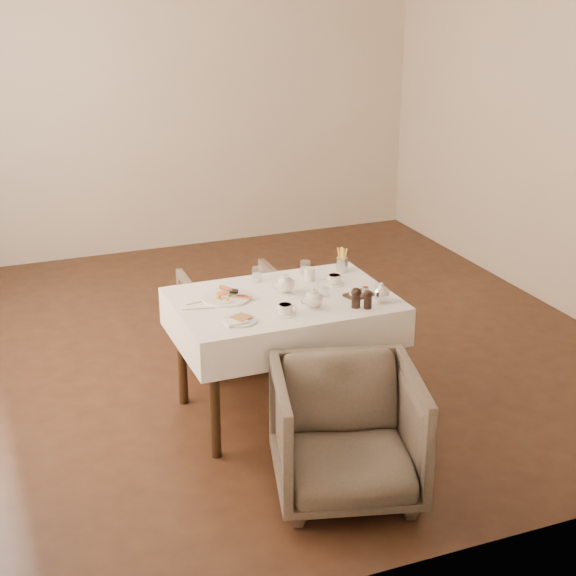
{
  "coord_description": "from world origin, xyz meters",
  "views": [
    {
      "loc": [
        -2.15,
        -5.41,
        2.66
      ],
      "look_at": [
        -0.36,
        -0.95,
        0.82
      ],
      "focal_mm": 55.0,
      "sensor_mm": 36.0,
      "label": 1
    }
  ],
  "objects_px": {
    "armchair_near": "(347,434)",
    "breakfast_plate": "(227,296)",
    "table": "(283,316)",
    "armchair_far": "(235,316)",
    "teapot_centre": "(285,283)"
  },
  "relations": [
    {
      "from": "armchair_near",
      "to": "breakfast_plate",
      "type": "height_order",
      "value": "breakfast_plate"
    },
    {
      "from": "table",
      "to": "armchair_far",
      "type": "bearing_deg",
      "value": 91.37
    },
    {
      "from": "table",
      "to": "teapot_centre",
      "type": "distance_m",
      "value": 0.2
    },
    {
      "from": "armchair_near",
      "to": "armchair_far",
      "type": "bearing_deg",
      "value": 105.79
    },
    {
      "from": "teapot_centre",
      "to": "breakfast_plate",
      "type": "bearing_deg",
      "value": 168.77
    },
    {
      "from": "armchair_near",
      "to": "breakfast_plate",
      "type": "xyz_separation_m",
      "value": [
        -0.3,
        1.04,
        0.42
      ]
    },
    {
      "from": "table",
      "to": "armchair_far",
      "type": "relative_size",
      "value": 1.9
    },
    {
      "from": "breakfast_plate",
      "to": "armchair_near",
      "type": "bearing_deg",
      "value": -75.27
    },
    {
      "from": "armchair_near",
      "to": "armchair_far",
      "type": "distance_m",
      "value": 1.78
    },
    {
      "from": "armchair_near",
      "to": "armchair_far",
      "type": "height_order",
      "value": "armchair_near"
    },
    {
      "from": "armchair_near",
      "to": "armchair_far",
      "type": "xyz_separation_m",
      "value": [
        -0.01,
        1.78,
        -0.04
      ]
    },
    {
      "from": "breakfast_plate",
      "to": "teapot_centre",
      "type": "distance_m",
      "value": 0.36
    },
    {
      "from": "table",
      "to": "armchair_far",
      "type": "distance_m",
      "value": 0.92
    },
    {
      "from": "breakfast_plate",
      "to": "armchair_far",
      "type": "bearing_deg",
      "value": 67.39
    },
    {
      "from": "armchair_far",
      "to": "teapot_centre",
      "type": "xyz_separation_m",
      "value": [
        0.06,
        -0.78,
        0.51
      ]
    }
  ]
}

